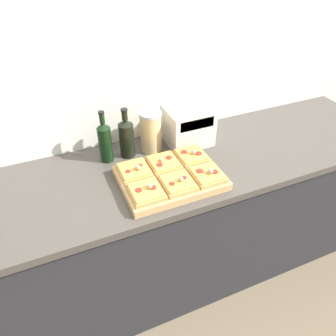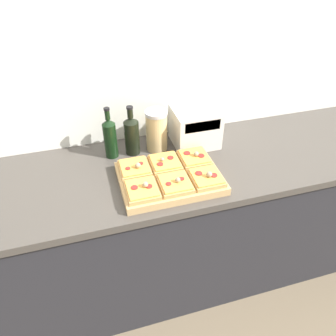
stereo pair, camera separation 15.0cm
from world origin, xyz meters
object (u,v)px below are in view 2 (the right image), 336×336
Objects in this scene: toaster_oven at (195,127)px; wine_bottle at (132,135)px; olive_oil_bottle at (110,137)px; grain_jar_tall at (157,130)px; cutting_board at (170,178)px.

wine_bottle is at bearing 179.86° from toaster_oven.
grain_jar_tall is at bearing -0.00° from olive_oil_bottle.
grain_jar_tall is at bearing 179.77° from toaster_oven.
cutting_board is at bearing -128.37° from toaster_oven.
wine_bottle is at bearing -0.00° from olive_oil_bottle.
wine_bottle is 1.20× the size of grain_jar_tall.
cutting_board is 0.31m from grain_jar_tall.
cutting_board is 0.33m from wine_bottle.
olive_oil_bottle reaches higher than wine_bottle.
toaster_oven is (0.35, -0.00, -0.01)m from wine_bottle.
grain_jar_tall is at bearing 87.43° from cutting_board.
wine_bottle is 0.13m from grain_jar_tall.
wine_bottle is at bearing -180.00° from grain_jar_tall.
wine_bottle is at bearing 112.56° from cutting_board.
cutting_board is 1.75× the size of wine_bottle.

